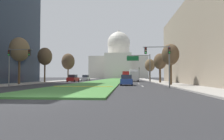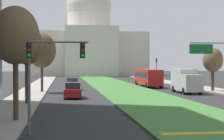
# 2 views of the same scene
# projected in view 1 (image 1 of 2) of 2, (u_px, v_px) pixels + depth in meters

# --- Properties ---
(ground_plane) EXTENTS (265.09, 265.09, 0.00)m
(ground_plane) POSITION_uv_depth(u_px,v_px,m) (112.00, 80.00, 71.51)
(ground_plane) COLOR #2B2B2D
(grass_median) EXTENTS (8.20, 108.45, 0.14)m
(grass_median) POSITION_uv_depth(u_px,v_px,m) (111.00, 80.00, 65.51)
(grass_median) COLOR #427A38
(grass_median) RESTS_ON ground_plane
(median_curb_nose) EXTENTS (7.38, 0.50, 0.04)m
(median_curb_nose) POSITION_uv_depth(u_px,v_px,m) (83.00, 86.00, 23.42)
(median_curb_nose) COLOR gold
(median_curb_nose) RESTS_ON grass_median
(lane_dashes_right) EXTENTS (0.16, 44.55, 0.01)m
(lane_dashes_right) POSITION_uv_depth(u_px,v_px,m) (135.00, 81.00, 50.97)
(lane_dashes_right) COLOR silver
(lane_dashes_right) RESTS_ON ground_plane
(sidewalk_left) EXTENTS (4.00, 108.45, 0.15)m
(sidewalk_left) POSITION_uv_depth(u_px,v_px,m) (69.00, 80.00, 60.51)
(sidewalk_left) COLOR #9E9991
(sidewalk_left) RESTS_ON ground_plane
(sidewalk_right) EXTENTS (4.00, 108.45, 0.15)m
(sidewalk_right) POSITION_uv_depth(u_px,v_px,m) (152.00, 80.00, 58.51)
(sidewalk_right) COLOR #9E9991
(sidewalk_right) RESTS_ON ground_plane
(capitol_building) EXTENTS (38.64, 24.88, 33.17)m
(capitol_building) POSITION_uv_depth(u_px,v_px,m) (119.00, 61.00, 131.21)
(capitol_building) COLOR beige
(capitol_building) RESTS_ON ground_plane
(traffic_light_near_left) EXTENTS (3.34, 0.35, 5.20)m
(traffic_light_near_left) POSITION_uv_depth(u_px,v_px,m) (15.00, 59.00, 25.73)
(traffic_light_near_left) COLOR #515456
(traffic_light_near_left) RESTS_ON ground_plane
(traffic_light_near_right) EXTENTS (3.34, 0.35, 5.20)m
(traffic_light_near_right) POSITION_uv_depth(u_px,v_px,m) (162.00, 57.00, 23.33)
(traffic_light_near_right) COLOR #515456
(traffic_light_near_right) RESTS_ON ground_plane
(traffic_light_far_right) EXTENTS (0.28, 0.35, 5.20)m
(traffic_light_far_right) POSITION_uv_depth(u_px,v_px,m) (139.00, 72.00, 78.39)
(traffic_light_far_right) COLOR #515456
(traffic_light_far_right) RESTS_ON ground_plane
(overhead_guide_sign) EXTENTS (5.48, 0.20, 6.50)m
(overhead_guide_sign) POSITION_uv_depth(u_px,v_px,m) (141.00, 62.00, 44.11)
(overhead_guide_sign) COLOR #515456
(overhead_guide_sign) RESTS_ON ground_plane
(street_tree_left_near) EXTENTS (3.11, 3.11, 7.71)m
(street_tree_left_near) POSITION_uv_depth(u_px,v_px,m) (19.00, 50.00, 30.60)
(street_tree_left_near) COLOR #4C3823
(street_tree_left_near) RESTS_ON ground_plane
(street_tree_right_near) EXTENTS (2.55, 2.55, 6.25)m
(street_tree_right_near) POSITION_uv_depth(u_px,v_px,m) (170.00, 55.00, 28.19)
(street_tree_right_near) COLOR #4C3823
(street_tree_right_near) RESTS_ON ground_plane
(street_tree_left_mid) EXTENTS (3.05, 3.05, 7.62)m
(street_tree_left_mid) POSITION_uv_depth(u_px,v_px,m) (45.00, 57.00, 40.94)
(street_tree_left_mid) COLOR #4C3823
(street_tree_left_mid) RESTS_ON ground_plane
(street_tree_right_mid) EXTENTS (2.55, 2.55, 5.98)m
(street_tree_right_mid) POSITION_uv_depth(u_px,v_px,m) (160.00, 62.00, 37.91)
(street_tree_right_mid) COLOR #4C3823
(street_tree_right_mid) RESTS_ON ground_plane
(street_tree_left_far) EXTENTS (3.79, 3.79, 8.10)m
(street_tree_left_far) POSITION_uv_depth(u_px,v_px,m) (68.00, 62.00, 55.49)
(street_tree_left_far) COLOR #4C3823
(street_tree_left_far) RESTS_ON ground_plane
(street_tree_right_far) EXTENTS (2.77, 2.77, 6.18)m
(street_tree_right_far) POSITION_uv_depth(u_px,v_px,m) (150.00, 65.00, 52.06)
(street_tree_right_far) COLOR #4C3823
(street_tree_right_far) RESTS_ON ground_plane
(sedan_lead_stopped) EXTENTS (1.92, 4.25, 1.65)m
(sedan_lead_stopped) POSITION_uv_depth(u_px,v_px,m) (127.00, 80.00, 29.63)
(sedan_lead_stopped) COLOR navy
(sedan_lead_stopped) RESTS_ON ground_plane
(sedan_midblock) EXTENTS (2.10, 4.52, 1.80)m
(sedan_midblock) POSITION_uv_depth(u_px,v_px,m) (73.00, 79.00, 46.54)
(sedan_midblock) COLOR maroon
(sedan_midblock) RESTS_ON ground_plane
(sedan_distant) EXTENTS (2.01, 4.53, 1.80)m
(sedan_distant) POSITION_uv_depth(u_px,v_px,m) (86.00, 78.00, 59.79)
(sedan_distant) COLOR #BCBCC1
(sedan_distant) RESTS_ON ground_plane
(box_truck_delivery) EXTENTS (2.40, 6.40, 3.20)m
(box_truck_delivery) POSITION_uv_depth(u_px,v_px,m) (134.00, 75.00, 50.61)
(box_truck_delivery) COLOR #BCBCC1
(box_truck_delivery) RESTS_ON ground_plane
(city_bus) EXTENTS (2.62, 11.00, 2.95)m
(city_bus) POSITION_uv_depth(u_px,v_px,m) (126.00, 75.00, 64.44)
(city_bus) COLOR #B21E1E
(city_bus) RESTS_ON ground_plane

